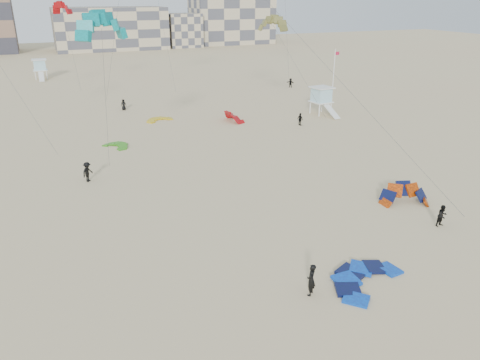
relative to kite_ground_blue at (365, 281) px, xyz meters
name	(u,v)px	position (x,y,z in m)	size (l,w,h in m)	color
ground	(284,285)	(-4.59, 1.58, 0.00)	(320.00, 320.00, 0.00)	#C7B785
kite_ground_blue	(365,281)	(0.00, 0.00, 0.00)	(4.72, 4.93, 0.58)	blue
kite_ground_orange	(404,203)	(9.70, 7.86, 0.00)	(4.03, 2.92, 2.73)	#FF5005
kite_ground_green	(116,147)	(-9.30, 32.14, 0.00)	(2.90, 3.06, 0.58)	#319F18
kite_ground_red_far	(234,121)	(6.99, 37.49, 0.00)	(3.78, 3.13, 2.31)	#AD1008
kite_ground_yellow	(159,120)	(-2.17, 41.64, 0.00)	(3.24, 3.40, 0.40)	yellow
kitesurfer_main	(311,280)	(-3.65, 0.17, 0.96)	(0.70, 0.46, 1.92)	black
kitesurfer_b	(442,216)	(9.45, 3.70, 0.82)	(0.80, 0.62, 1.64)	black
kitesurfer_c	(88,172)	(-13.25, 22.73, 0.91)	(1.18, 0.68, 1.83)	black
kitesurfer_d	(300,119)	(13.94, 32.16, 0.80)	(0.94, 0.39, 1.60)	black
kitesurfer_e	(124,105)	(-5.42, 49.51, 0.78)	(0.77, 0.50, 1.57)	black
kitesurfer_f	(290,83)	(25.35, 55.65, 0.81)	(1.51, 0.48, 1.63)	black
kite_fly_teal_a	(102,29)	(-10.69, 23.04, 13.08)	(5.93, 5.97, 13.74)	#0298AA
kite_fly_olive	(273,25)	(10.09, 32.96, 12.34)	(9.05, 5.12, 12.84)	olive
kite_fly_red	(62,9)	(-11.46, 61.22, 13.56)	(4.91, 4.88, 13.91)	#AD1008
lifeguard_tower_near	(321,101)	(19.61, 36.37, 1.88)	(2.98, 5.35, 3.80)	white
lifeguard_tower_far	(40,69)	(-15.75, 82.51, 1.91)	(2.75, 5.24, 3.85)	white
flagpole	(333,81)	(21.16, 36.05, 4.60)	(0.71, 0.11, 8.79)	white
condo_mid	(110,28)	(5.41, 131.58, 6.00)	(32.00, 16.00, 12.00)	#C3B38F
condo_east	(232,18)	(45.41, 133.58, 8.00)	(26.00, 14.00, 16.00)	#C3B38F
condo_fill_right	(183,30)	(27.41, 129.58, 5.00)	(10.00, 10.00, 10.00)	#C3B38F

